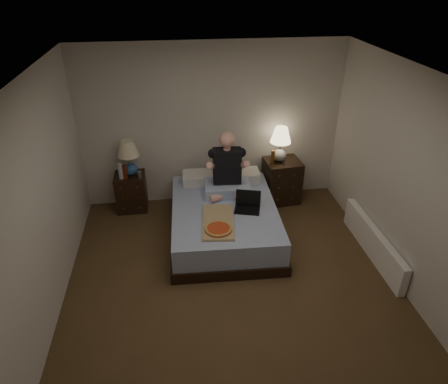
{
  "coord_description": "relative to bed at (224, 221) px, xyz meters",
  "views": [
    {
      "loc": [
        -0.6,
        -3.51,
        3.42
      ],
      "look_at": [
        0.0,
        0.9,
        0.85
      ],
      "focal_mm": 32.0,
      "sensor_mm": 36.0,
      "label": 1
    }
  ],
  "objects": [
    {
      "name": "floor",
      "position": [
        -0.04,
        -1.14,
        -0.24
      ],
      "size": [
        4.0,
        4.5,
        0.0
      ],
      "primitive_type": "cube",
      "color": "brown",
      "rests_on": "ground"
    },
    {
      "name": "ceiling",
      "position": [
        -0.04,
        -1.14,
        2.26
      ],
      "size": [
        4.0,
        4.5,
        0.0
      ],
      "primitive_type": "cube",
      "rotation": [
        3.14,
        0.0,
        0.0
      ],
      "color": "white",
      "rests_on": "ground"
    },
    {
      "name": "wall_back",
      "position": [
        -0.04,
        1.11,
        1.01
      ],
      "size": [
        4.0,
        0.0,
        2.5
      ],
      "primitive_type": "cube",
      "rotation": [
        1.57,
        0.0,
        0.0
      ],
      "color": "silver",
      "rests_on": "ground"
    },
    {
      "name": "wall_left",
      "position": [
        -2.04,
        -1.14,
        1.01
      ],
      "size": [
        0.0,
        4.5,
        2.5
      ],
      "primitive_type": "cube",
      "rotation": [
        1.57,
        0.0,
        1.57
      ],
      "color": "silver",
      "rests_on": "ground"
    },
    {
      "name": "wall_right",
      "position": [
        1.96,
        -1.14,
        1.01
      ],
      "size": [
        0.0,
        4.5,
        2.5
      ],
      "primitive_type": "cube",
      "rotation": [
        1.57,
        0.0,
        -1.57
      ],
      "color": "silver",
      "rests_on": "ground"
    },
    {
      "name": "bed",
      "position": [
        0.0,
        0.0,
        0.0
      ],
      "size": [
        1.51,
        1.97,
        0.48
      ],
      "primitive_type": "cube",
      "rotation": [
        0.0,
        0.0,
        -0.04
      ],
      "color": "#617CC2",
      "rests_on": "floor"
    },
    {
      "name": "nightstand_left",
      "position": [
        -1.35,
        0.91,
        0.06
      ],
      "size": [
        0.46,
        0.41,
        0.6
      ],
      "primitive_type": "cube",
      "rotation": [
        0.0,
        0.0,
        0.0
      ],
      "color": "black",
      "rests_on": "floor"
    },
    {
      "name": "nightstand_right",
      "position": [
        1.05,
        0.85,
        0.11
      ],
      "size": [
        0.58,
        0.53,
        0.7
      ],
      "primitive_type": "cube",
      "rotation": [
        0.0,
        0.0,
        0.09
      ],
      "color": "black",
      "rests_on": "floor"
    },
    {
      "name": "lamp_left",
      "position": [
        -1.32,
        0.91,
        0.64
      ],
      "size": [
        0.4,
        0.4,
        0.56
      ],
      "primitive_type": null,
      "rotation": [
        0.0,
        0.0,
        0.3
      ],
      "color": "#27538F",
      "rests_on": "nightstand_left"
    },
    {
      "name": "lamp_right",
      "position": [
        0.99,
        0.86,
        0.74
      ],
      "size": [
        0.38,
        0.38,
        0.56
      ],
      "primitive_type": null,
      "rotation": [
        0.0,
        0.0,
        -0.23
      ],
      "color": "gray",
      "rests_on": "nightstand_right"
    },
    {
      "name": "water_bottle",
      "position": [
        -1.45,
        0.8,
        0.48
      ],
      "size": [
        0.07,
        0.07,
        0.25
      ],
      "primitive_type": "cylinder",
      "color": "silver",
      "rests_on": "nightstand_left"
    },
    {
      "name": "soda_can",
      "position": [
        -1.18,
        0.8,
        0.41
      ],
      "size": [
        0.07,
        0.07,
        0.1
      ],
      "primitive_type": "cylinder",
      "color": "#ABACA7",
      "rests_on": "nightstand_left"
    },
    {
      "name": "beer_bottle_left",
      "position": [
        -1.38,
        0.8,
        0.47
      ],
      "size": [
        0.06,
        0.06,
        0.23
      ],
      "primitive_type": "cylinder",
      "color": "#611E0D",
      "rests_on": "nightstand_left"
    },
    {
      "name": "beer_bottle_right",
      "position": [
        0.86,
        0.76,
        0.58
      ],
      "size": [
        0.06,
        0.06,
        0.23
      ],
      "primitive_type": "cylinder",
      "color": "#5C320D",
      "rests_on": "nightstand_right"
    },
    {
      "name": "person",
      "position": [
        0.09,
        0.36,
        0.7
      ],
      "size": [
        0.69,
        0.56,
        0.93
      ],
      "primitive_type": null,
      "rotation": [
        0.0,
        0.0,
        -0.06
      ],
      "color": "black",
      "rests_on": "bed"
    },
    {
      "name": "laptop",
      "position": [
        0.3,
        -0.15,
        0.36
      ],
      "size": [
        0.4,
        0.36,
        0.24
      ],
      "primitive_type": null,
      "rotation": [
        0.0,
        0.0,
        -0.27
      ],
      "color": "black",
      "rests_on": "bed"
    },
    {
      "name": "pizza_box",
      "position": [
        -0.16,
        -0.6,
        0.28
      ],
      "size": [
        0.48,
        0.8,
        0.08
      ],
      "primitive_type": null,
      "rotation": [
        0.0,
        0.0,
        -0.11
      ],
      "color": "tan",
      "rests_on": "bed"
    },
    {
      "name": "radiator",
      "position": [
        1.89,
        -0.72,
        -0.04
      ],
      "size": [
        0.1,
        1.6,
        0.4
      ],
      "primitive_type": "cube",
      "color": "white",
      "rests_on": "floor"
    }
  ]
}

